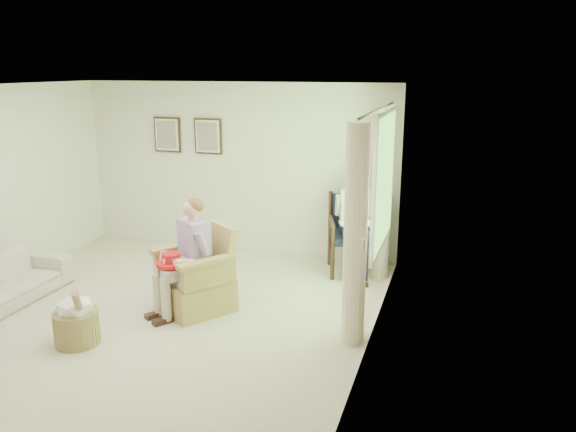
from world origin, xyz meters
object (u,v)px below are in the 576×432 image
object	(u,v)px
wood_armchair	(356,230)
person_dark	(354,216)
person_wicker	(189,250)
red_hat	(171,261)
wicker_armchair	(196,283)
hatbox	(76,320)

from	to	relation	value
wood_armchair	person_dark	size ratio (longest dim) A/B	0.75
wood_armchair	person_wicker	distance (m)	2.54
person_wicker	red_hat	distance (m)	0.24
person_dark	wood_armchair	bearing A→B (deg)	73.33
wicker_armchair	person_wicker	xyz separation A→B (m)	(0.00, -0.13, 0.46)
wood_armchair	hatbox	bearing A→B (deg)	-144.29
wood_armchair	person_dark	bearing A→B (deg)	-106.67
person_wicker	person_dark	world-z (taller)	person_dark
wicker_armchair	wood_armchair	distance (m)	2.45
person_dark	red_hat	size ratio (longest dim) A/B	3.99
person_wicker	red_hat	size ratio (longest dim) A/B	3.75
person_wicker	red_hat	bearing A→B (deg)	-98.04
person_dark	hatbox	bearing A→B (deg)	-145.94
wicker_armchair	hatbox	distance (m)	1.43
wood_armchair	hatbox	size ratio (longest dim) A/B	1.58
person_wicker	wood_armchair	bearing A→B (deg)	87.20
wood_armchair	hatbox	xyz separation A→B (m)	(-2.36, -3.06, -0.32)
wood_armchair	person_dark	xyz separation A→B (m)	(0.00, -0.18, 0.26)
wicker_armchair	hatbox	bearing A→B (deg)	-88.28
person_wicker	hatbox	bearing A→B (deg)	-91.48
person_dark	hatbox	size ratio (longest dim) A/B	2.09
person_wicker	hatbox	distance (m)	1.42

